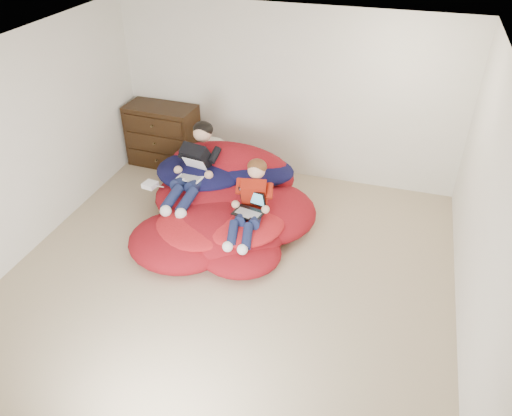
# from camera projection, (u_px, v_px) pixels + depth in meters

# --- Properties ---
(room_shell) EXTENTS (5.10, 5.10, 2.77)m
(room_shell) POSITION_uv_depth(u_px,v_px,m) (230.00, 258.00, 5.70)
(room_shell) COLOR tan
(room_shell) RESTS_ON ground
(dresser) EXTENTS (1.10, 0.62, 0.96)m
(dresser) POSITION_uv_depth(u_px,v_px,m) (163.00, 136.00, 7.78)
(dresser) COLOR black
(dresser) RESTS_ON ground
(beanbag_pile) EXTENTS (2.30, 2.40, 0.88)m
(beanbag_pile) POSITION_uv_depth(u_px,v_px,m) (224.00, 205.00, 6.54)
(beanbag_pile) COLOR maroon
(beanbag_pile) RESTS_ON ground
(cream_pillow) EXTENTS (0.40, 0.26, 0.26)m
(cream_pillow) POSITION_uv_depth(u_px,v_px,m) (214.00, 146.00, 7.18)
(cream_pillow) COLOR beige
(cream_pillow) RESTS_ON beanbag_pile
(older_boy) EXTENTS (0.44, 1.27, 0.82)m
(older_boy) POSITION_uv_depth(u_px,v_px,m) (195.00, 163.00, 6.55)
(older_boy) COLOR black
(older_boy) RESTS_ON beanbag_pile
(younger_boy) EXTENTS (0.38, 1.03, 0.75)m
(younger_boy) POSITION_uv_depth(u_px,v_px,m) (251.00, 199.00, 5.95)
(younger_boy) COLOR #A41E0E
(younger_boy) RESTS_ON beanbag_pile
(laptop_white) EXTENTS (0.35, 0.38, 0.21)m
(laptop_white) POSITION_uv_depth(u_px,v_px,m) (193.00, 172.00, 6.52)
(laptop_white) COLOR white
(laptop_white) RESTS_ON older_boy
(laptop_black) EXTENTS (0.39, 0.38, 0.25)m
(laptop_black) POSITION_uv_depth(u_px,v_px,m) (250.00, 206.00, 5.97)
(laptop_black) COLOR black
(laptop_black) RESTS_ON younger_boy
(power_adapter) EXTENTS (0.19, 0.19, 0.06)m
(power_adapter) POSITION_uv_depth(u_px,v_px,m) (150.00, 185.00, 6.67)
(power_adapter) COLOR white
(power_adapter) RESTS_ON beanbag_pile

